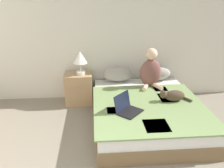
{
  "coord_description": "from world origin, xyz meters",
  "views": [
    {
      "loc": [
        -0.12,
        -0.71,
        1.97
      ],
      "look_at": [
        0.13,
        2.4,
        0.74
      ],
      "focal_mm": 38.0,
      "sensor_mm": 36.0,
      "label": 1
    }
  ],
  "objects_px": {
    "cat_tabby": "(173,95)",
    "table_lamp": "(80,59)",
    "person_sitting": "(151,70)",
    "pillow_far": "(156,73)",
    "bed": "(146,112)",
    "laptop_open": "(127,108)",
    "pillow_near": "(118,74)",
    "nightstand": "(79,88)"
  },
  "relations": [
    {
      "from": "person_sitting",
      "to": "laptop_open",
      "type": "distance_m",
      "value": 1.11
    },
    {
      "from": "bed",
      "to": "pillow_near",
      "type": "distance_m",
      "value": 1.0
    },
    {
      "from": "pillow_far",
      "to": "laptop_open",
      "type": "relative_size",
      "value": 1.24
    },
    {
      "from": "pillow_near",
      "to": "nightstand",
      "type": "relative_size",
      "value": 0.97
    },
    {
      "from": "nightstand",
      "to": "pillow_near",
      "type": "bearing_deg",
      "value": 3.87
    },
    {
      "from": "bed",
      "to": "pillow_near",
      "type": "height_order",
      "value": "pillow_near"
    },
    {
      "from": "cat_tabby",
      "to": "nightstand",
      "type": "bearing_deg",
      "value": -31.34
    },
    {
      "from": "pillow_near",
      "to": "laptop_open",
      "type": "relative_size",
      "value": 1.24
    },
    {
      "from": "pillow_far",
      "to": "table_lamp",
      "type": "distance_m",
      "value": 1.44
    },
    {
      "from": "bed",
      "to": "laptop_open",
      "type": "xyz_separation_m",
      "value": [
        -0.35,
        -0.35,
        0.25
      ]
    },
    {
      "from": "pillow_near",
      "to": "table_lamp",
      "type": "bearing_deg",
      "value": -172.86
    },
    {
      "from": "bed",
      "to": "cat_tabby",
      "type": "relative_size",
      "value": 4.08
    },
    {
      "from": "person_sitting",
      "to": "table_lamp",
      "type": "xyz_separation_m",
      "value": [
        -1.22,
        0.2,
        0.17
      ]
    },
    {
      "from": "pillow_near",
      "to": "nightstand",
      "type": "distance_m",
      "value": 0.77
    },
    {
      "from": "pillow_near",
      "to": "table_lamp",
      "type": "relative_size",
      "value": 1.31
    },
    {
      "from": "pillow_near",
      "to": "person_sitting",
      "type": "height_order",
      "value": "person_sitting"
    },
    {
      "from": "bed",
      "to": "laptop_open",
      "type": "bearing_deg",
      "value": -135.23
    },
    {
      "from": "bed",
      "to": "pillow_far",
      "type": "height_order",
      "value": "pillow_far"
    },
    {
      "from": "pillow_near",
      "to": "pillow_far",
      "type": "bearing_deg",
      "value": 0.0
    },
    {
      "from": "bed",
      "to": "pillow_near",
      "type": "relative_size",
      "value": 3.7
    },
    {
      "from": "cat_tabby",
      "to": "table_lamp",
      "type": "distance_m",
      "value": 1.7
    },
    {
      "from": "pillow_far",
      "to": "person_sitting",
      "type": "relative_size",
      "value": 0.81
    },
    {
      "from": "person_sitting",
      "to": "nightstand",
      "type": "height_order",
      "value": "person_sitting"
    },
    {
      "from": "bed",
      "to": "laptop_open",
      "type": "relative_size",
      "value": 4.6
    },
    {
      "from": "pillow_far",
      "to": "person_sitting",
      "type": "distance_m",
      "value": 0.37
    },
    {
      "from": "bed",
      "to": "cat_tabby",
      "type": "bearing_deg",
      "value": -7.95
    },
    {
      "from": "bed",
      "to": "pillow_far",
      "type": "bearing_deg",
      "value": 67.61
    },
    {
      "from": "pillow_far",
      "to": "nightstand",
      "type": "relative_size",
      "value": 0.97
    },
    {
      "from": "pillow_near",
      "to": "table_lamp",
      "type": "xyz_separation_m",
      "value": [
        -0.68,
        -0.09,
        0.33
      ]
    },
    {
      "from": "nightstand",
      "to": "table_lamp",
      "type": "height_order",
      "value": "table_lamp"
    },
    {
      "from": "table_lamp",
      "to": "person_sitting",
      "type": "bearing_deg",
      "value": -9.35
    },
    {
      "from": "laptop_open",
      "to": "table_lamp",
      "type": "relative_size",
      "value": 1.06
    },
    {
      "from": "person_sitting",
      "to": "nightstand",
      "type": "relative_size",
      "value": 1.19
    },
    {
      "from": "laptop_open",
      "to": "pillow_far",
      "type": "bearing_deg",
      "value": 12.04
    },
    {
      "from": "laptop_open",
      "to": "bed",
      "type": "bearing_deg",
      "value": -2.98
    },
    {
      "from": "laptop_open",
      "to": "cat_tabby",
      "type": "bearing_deg",
      "value": -26.07
    },
    {
      "from": "pillow_near",
      "to": "laptop_open",
      "type": "height_order",
      "value": "pillow_near"
    },
    {
      "from": "laptop_open",
      "to": "table_lamp",
      "type": "height_order",
      "value": "table_lamp"
    },
    {
      "from": "person_sitting",
      "to": "pillow_far",
      "type": "bearing_deg",
      "value": 58.29
    },
    {
      "from": "laptop_open",
      "to": "table_lamp",
      "type": "bearing_deg",
      "value": 73.31
    },
    {
      "from": "bed",
      "to": "pillow_far",
      "type": "relative_size",
      "value": 3.7
    },
    {
      "from": "pillow_far",
      "to": "nightstand",
      "type": "distance_m",
      "value": 1.47
    }
  ]
}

